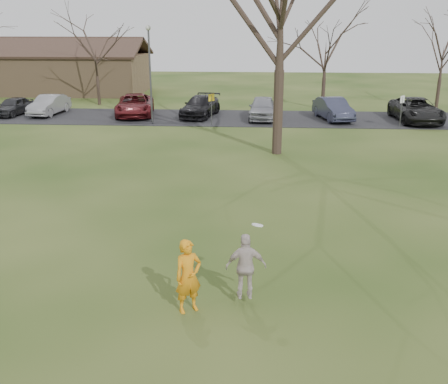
% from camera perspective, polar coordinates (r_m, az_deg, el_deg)
% --- Properties ---
extents(ground, '(120.00, 120.00, 0.00)m').
position_cam_1_polar(ground, '(12.71, -1.22, -12.19)').
color(ground, '#1E380F').
rests_on(ground, ground).
extents(parking_strip, '(62.00, 6.50, 0.04)m').
position_cam_1_polar(parking_strip, '(36.48, 2.20, 8.22)').
color(parking_strip, black).
rests_on(parking_strip, ground).
extents(player_defender, '(0.78, 0.71, 1.79)m').
position_cam_1_polar(player_defender, '(12.00, -3.99, -9.34)').
color(player_defender, orange).
rests_on(player_defender, ground).
extents(car_0, '(2.00, 3.93, 1.28)m').
position_cam_1_polar(car_0, '(40.44, -22.38, 8.82)').
color(car_0, '#272729').
rests_on(car_0, parking_strip).
extents(car_1, '(1.87, 4.37, 1.40)m').
position_cam_1_polar(car_1, '(39.74, -18.87, 9.16)').
color(car_1, gray).
rests_on(car_1, parking_strip).
extents(car_2, '(3.33, 5.76, 1.51)m').
position_cam_1_polar(car_2, '(37.77, -9.88, 9.51)').
color(car_2, '#5C1519').
rests_on(car_2, parking_strip).
extents(car_3, '(2.83, 5.18, 1.42)m').
position_cam_1_polar(car_3, '(36.98, -2.64, 9.50)').
color(car_3, black).
rests_on(car_3, parking_strip).
extents(car_4, '(1.98, 4.58, 1.54)m').
position_cam_1_polar(car_4, '(35.98, 4.31, 9.32)').
color(car_4, gray).
rests_on(car_4, parking_strip).
extents(car_5, '(2.53, 4.73, 1.48)m').
position_cam_1_polar(car_5, '(36.44, 12.04, 9.04)').
color(car_5, '#2F3146').
rests_on(car_5, parking_strip).
extents(car_6, '(2.74, 5.68, 1.56)m').
position_cam_1_polar(car_6, '(37.33, 20.58, 8.56)').
color(car_6, black).
rests_on(car_6, parking_strip).
extents(catching_play, '(1.00, 0.51, 1.89)m').
position_cam_1_polar(catching_play, '(12.17, 2.46, -8.27)').
color(catching_play, '#C1B1AD').
rests_on(catching_play, ground).
extents(building, '(20.60, 8.50, 5.14)m').
position_cam_1_polar(building, '(53.40, -19.86, 12.49)').
color(building, '#8C6D4C').
rests_on(building, ground).
extents(lamp_post, '(0.34, 0.34, 6.27)m').
position_cam_1_polar(lamp_post, '(34.21, -8.26, 14.04)').
color(lamp_post, '#47474C').
rests_on(lamp_post, ground).
extents(sign_yellow, '(0.35, 0.35, 2.08)m').
position_cam_1_polar(sign_yellow, '(33.41, -1.41, 9.77)').
color(sign_yellow, '#47474C').
rests_on(sign_yellow, ground).
extents(sign_white, '(0.35, 0.35, 2.08)m').
position_cam_1_polar(sign_white, '(34.47, 19.15, 9.05)').
color(sign_white, '#47474C').
rests_on(sign_white, ground).
extents(big_tree, '(9.00, 9.00, 14.00)m').
position_cam_1_polar(big_tree, '(25.92, 6.39, 19.48)').
color(big_tree, '#352821').
rests_on(big_tree, ground).
extents(small_tree_row, '(55.00, 5.90, 8.50)m').
position_cam_1_polar(small_tree_row, '(41.18, 8.80, 14.63)').
color(small_tree_row, '#352821').
rests_on(small_tree_row, ground).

